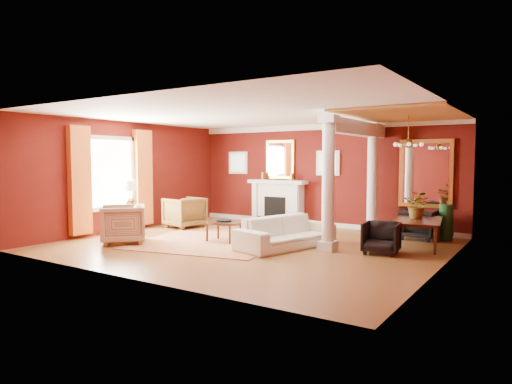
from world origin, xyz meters
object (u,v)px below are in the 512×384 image
Objects in this scene: sofa at (286,227)px; armchair_stripe at (123,222)px; coffee_table at (224,224)px; dining_table at (420,225)px; armchair_leopard at (184,211)px; side_table at (129,198)px.

sofa is 2.38× the size of armchair_stripe.
dining_table is (3.90, 1.88, 0.05)m from coffee_table.
coffee_table is (1.81, 1.39, -0.05)m from armchair_stripe.
sofa is 1.55m from coffee_table.
armchair_leopard is at bearing 152.81° from coffee_table.
side_table reaches higher than sofa.
sofa is 3.93m from armchair_leopard.
dining_table is at bearing -39.02° from sofa.
side_table is (-0.98, 1.05, 0.43)m from armchair_stripe.
side_table reaches higher than dining_table.
armchair_leopard is 0.98× the size of armchair_stripe.
armchair_stripe is at bearing 21.71° from armchair_leopard.
armchair_stripe is 2.28m from coffee_table.
dining_table is at bearing 72.27° from armchair_stripe.
dining_table is at bearing 25.76° from coffee_table.
armchair_stripe is at bearing -47.25° from side_table.
armchair_stripe is 1.50m from side_table.
dining_table is at bearing 18.34° from side_table.
coffee_table is at bearing 111.64° from sofa.
sofa reaches higher than coffee_table.
side_table is 0.80× the size of dining_table.
coffee_table is 0.68× the size of side_table.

